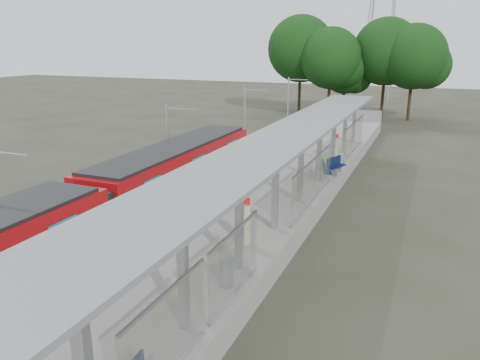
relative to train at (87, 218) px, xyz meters
name	(u,v)px	position (x,y,z in m)	size (l,w,h in m)	color
trackbed	(204,191)	(0.00, 10.27, -1.93)	(3.00, 70.00, 0.24)	#59544C
platform	(275,194)	(4.50, 10.27, -1.55)	(6.00, 50.00, 1.00)	gray
tactile_strip	(233,181)	(1.95, 10.27, -1.04)	(0.60, 50.00, 0.02)	gold
end_fence	(352,115)	(4.50, 35.22, -0.45)	(6.00, 0.10, 1.20)	#9EA0A5
train	(87,218)	(0.00, 0.00, 0.00)	(2.74, 27.60, 3.62)	black
canopy	(283,146)	(6.11, 6.45, 2.15)	(3.27, 38.00, 3.66)	#9EA0A5
tree_cluster	(353,55)	(2.74, 44.37, 5.38)	(21.09, 10.49, 12.19)	#382316
catenary_masts	(169,147)	(-1.72, 9.27, 0.86)	(2.08, 48.16, 5.40)	#9EA0A5
bench_mid	(325,169)	(6.76, 12.94, -0.50)	(0.94, 1.59, 1.04)	#0E1F48
bench_far	(335,165)	(7.11, 14.17, -0.50)	(0.99, 1.60, 1.05)	#0E1F48
info_pillar_near	(245,224)	(5.90, 2.32, -0.21)	(0.44, 0.44, 1.95)	beige
info_pillar_far	(335,148)	(6.29, 18.10, -0.30)	(0.39, 0.39, 1.74)	beige
litter_bin	(226,272)	(6.61, -1.11, -0.55)	(0.49, 0.49, 1.01)	#9EA0A5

